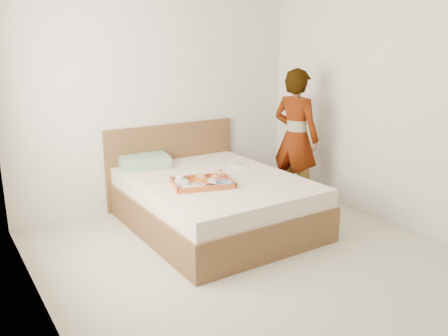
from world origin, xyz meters
The scene contains 18 objects.
ground centered at (0.00, 0.00, 0.00)m, with size 3.50×4.00×0.01m, color beige.
wall_back centered at (0.00, 2.00, 1.30)m, with size 3.50×0.01×2.60m, color silver.
wall_left centered at (-1.75, 0.00, 1.30)m, with size 0.01×4.00×2.60m, color silver.
wall_right centered at (1.75, 0.00, 1.30)m, with size 0.01×4.00×2.60m, color silver.
bed centered at (0.11, 1.00, 0.27)m, with size 1.65×2.00×0.53m, color brown.
headboard centered at (0.11, 1.97, 0.47)m, with size 1.65×0.06×0.95m, color brown.
pillow centered at (-0.32, 1.79, 0.59)m, with size 0.54×0.37×0.13m, color gray.
tray centered at (-0.12, 0.85, 0.56)m, with size 0.58×0.42×0.05m, color #C95725.
prawn_plate centered at (0.06, 0.86, 0.55)m, with size 0.20×0.20×0.01m, color white.
navy_bowl_big centered at (0.02, 0.67, 0.57)m, with size 0.16×0.16×0.04m, color #192842.
sauce_dish centered at (-0.12, 0.69, 0.56)m, with size 0.08×0.08×0.03m, color black.
meat_plate centered at (-0.19, 0.82, 0.55)m, with size 0.14×0.14×0.01m, color white.
bread_plate centered at (-0.07, 0.97, 0.55)m, with size 0.14×0.14×0.01m, color orange.
salad_bowl centered at (-0.28, 1.03, 0.57)m, with size 0.13×0.13×0.04m, color #192842.
plastic_tub centered at (-0.33, 0.89, 0.57)m, with size 0.12×0.10×0.05m, color silver.
cheese_round centered at (-0.34, 0.76, 0.56)m, with size 0.08×0.08×0.03m, color white.
dinner_plate centered at (0.59, 1.25, 0.54)m, with size 0.24×0.24×0.01m, color white.
person centered at (1.29, 1.10, 0.80)m, with size 0.58×0.38×1.60m, color white.
Camera 1 is at (-2.27, -2.85, 1.87)m, focal length 36.70 mm.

